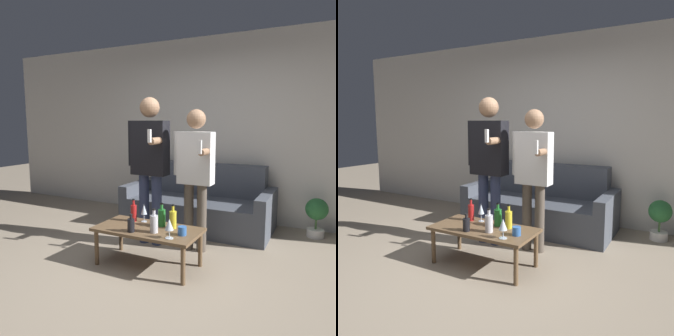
% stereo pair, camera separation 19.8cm
% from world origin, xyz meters
% --- Properties ---
extents(ground_plane, '(16.00, 16.00, 0.00)m').
position_xyz_m(ground_plane, '(0.00, 0.00, 0.00)').
color(ground_plane, gray).
extents(wall_back, '(8.00, 0.06, 2.70)m').
position_xyz_m(wall_back, '(0.00, 2.27, 1.35)').
color(wall_back, silver).
rests_on(wall_back, ground_plane).
extents(couch, '(2.01, 0.94, 0.86)m').
position_xyz_m(couch, '(-0.07, 1.76, 0.30)').
color(couch, '#474C56').
rests_on(couch, ground_plane).
extents(coffee_table, '(1.07, 0.53, 0.40)m').
position_xyz_m(coffee_table, '(-0.07, 0.29, 0.35)').
color(coffee_table, brown).
rests_on(coffee_table, ground_plane).
extents(bottle_orange, '(0.08, 0.08, 0.24)m').
position_xyz_m(bottle_orange, '(0.02, 0.42, 0.49)').
color(bottle_orange, '#23752D').
rests_on(bottle_orange, coffee_table).
extents(bottle_green, '(0.07, 0.07, 0.18)m').
position_xyz_m(bottle_green, '(-0.16, 0.12, 0.47)').
color(bottle_green, black).
rests_on(bottle_green, coffee_table).
extents(bottle_dark, '(0.08, 0.08, 0.24)m').
position_xyz_m(bottle_dark, '(0.05, 0.21, 0.49)').
color(bottle_dark, silver).
rests_on(bottle_dark, coffee_table).
extents(bottle_yellow, '(0.07, 0.07, 0.24)m').
position_xyz_m(bottle_yellow, '(0.16, 0.40, 0.49)').
color(bottle_yellow, yellow).
rests_on(bottle_yellow, coffee_table).
extents(bottle_red, '(0.06, 0.06, 0.24)m').
position_xyz_m(bottle_red, '(-0.32, 0.43, 0.49)').
color(bottle_red, '#B21E1E').
rests_on(bottle_red, coffee_table).
extents(wine_glass_near, '(0.07, 0.07, 0.19)m').
position_xyz_m(wine_glass_near, '(-0.21, 0.46, 0.53)').
color(wine_glass_near, silver).
rests_on(wine_glass_near, coffee_table).
extents(wine_glass_far, '(0.08, 0.08, 0.19)m').
position_xyz_m(wine_glass_far, '(0.25, 0.13, 0.52)').
color(wine_glass_far, silver).
rests_on(wine_glass_far, coffee_table).
extents(cup_on_table, '(0.08, 0.08, 0.08)m').
position_xyz_m(cup_on_table, '(0.33, 0.26, 0.44)').
color(cup_on_table, '#3366B2').
rests_on(cup_on_table, coffee_table).
extents(person_standing_left, '(0.51, 0.44, 1.74)m').
position_xyz_m(person_standing_left, '(-0.36, 0.85, 1.03)').
color(person_standing_left, navy).
rests_on(person_standing_left, ground_plane).
extents(person_standing_right, '(0.46, 0.41, 1.60)m').
position_xyz_m(person_standing_right, '(0.20, 0.89, 0.95)').
color(person_standing_right, brown).
rests_on(person_standing_right, ground_plane).
extents(potted_plant, '(0.28, 0.28, 0.50)m').
position_xyz_m(potted_plant, '(1.43, 1.97, 0.31)').
color(potted_plant, silver).
rests_on(potted_plant, ground_plane).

